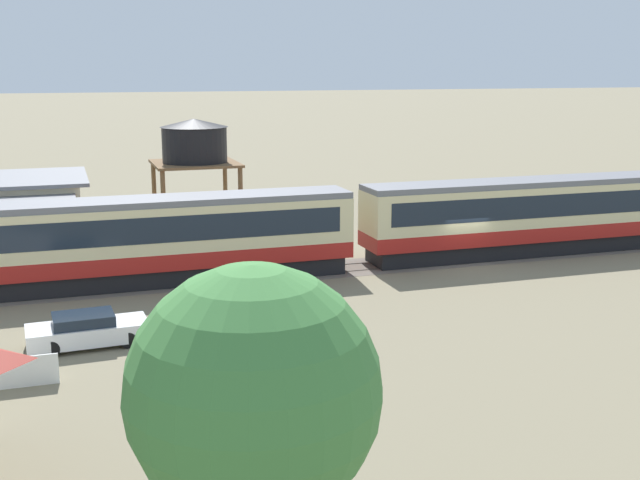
% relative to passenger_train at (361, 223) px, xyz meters
% --- Properties ---
extents(ground_plane, '(600.00, 600.00, 0.00)m').
position_rel_passenger_train_xyz_m(ground_plane, '(5.44, -0.91, -2.33)').
color(ground_plane, '#7A7056').
extents(passenger_train, '(77.68, 2.86, 4.20)m').
position_rel_passenger_train_xyz_m(passenger_train, '(0.00, 0.00, 0.00)').
color(passenger_train, '#AD1E19').
rests_on(passenger_train, ground_plane).
extents(railway_track, '(141.25, 3.60, 0.04)m').
position_rel_passenger_train_xyz_m(railway_track, '(-5.67, -0.00, -2.32)').
color(railway_track, '#665B51').
rests_on(railway_track, ground_plane).
extents(water_tower, '(5.11, 5.11, 7.19)m').
position_rel_passenger_train_xyz_m(water_tower, '(-6.72, 10.96, 3.33)').
color(water_tower, brown).
rests_on(water_tower, ground_plane).
extents(parked_car_white, '(4.52, 2.05, 1.26)m').
position_rel_passenger_train_xyz_m(parked_car_white, '(-14.12, -8.15, -1.72)').
color(parked_car_white, white).
rests_on(parked_car_white, ground_plane).
extents(yard_tree_0, '(4.35, 4.35, 7.17)m').
position_rel_passenger_train_xyz_m(yard_tree_0, '(-11.87, -25.86, 2.65)').
color(yard_tree_0, brown).
rests_on(yard_tree_0, ground_plane).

